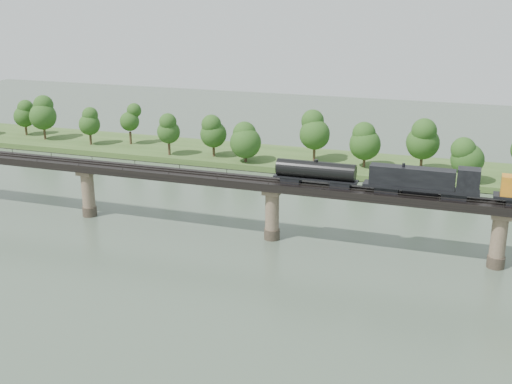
% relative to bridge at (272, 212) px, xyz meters
% --- Properties ---
extents(ground, '(400.00, 400.00, 0.00)m').
position_rel_bridge_xyz_m(ground, '(0.00, -30.00, -5.46)').
color(ground, '#384839').
rests_on(ground, ground).
extents(far_bank, '(300.00, 24.00, 1.60)m').
position_rel_bridge_xyz_m(far_bank, '(0.00, 55.00, -4.66)').
color(far_bank, '#345120').
rests_on(far_bank, ground).
extents(bridge, '(236.00, 30.00, 11.50)m').
position_rel_bridge_xyz_m(bridge, '(0.00, 0.00, 0.00)').
color(bridge, '#473A2D').
rests_on(bridge, ground).
extents(bridge_superstructure, '(220.00, 4.90, 0.75)m').
position_rel_bridge_xyz_m(bridge_superstructure, '(0.00, 0.00, 6.33)').
color(bridge_superstructure, black).
rests_on(bridge_superstructure, bridge).
extents(far_treeline, '(289.06, 17.54, 13.60)m').
position_rel_bridge_xyz_m(far_treeline, '(-8.21, 50.52, 3.37)').
color(far_treeline, '#382619').
rests_on(far_treeline, far_bank).
extents(freight_train, '(78.80, 3.07, 5.42)m').
position_rel_bridge_xyz_m(freight_train, '(41.08, -0.00, 8.63)').
color(freight_train, black).
rests_on(freight_train, bridge).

